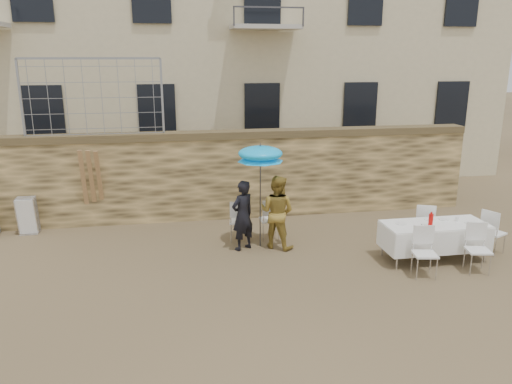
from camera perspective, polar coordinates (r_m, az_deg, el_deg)
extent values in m
plane|color=brown|center=(8.50, -0.09, -13.20)|extent=(80.00, 80.00, 0.00)
cube|color=olive|center=(12.77, -3.95, 1.89)|extent=(13.00, 0.50, 2.20)
imported|color=black|center=(10.65, -1.54, -2.70)|extent=(0.67, 0.61, 1.53)
imported|color=gold|center=(10.76, 2.42, -2.28)|extent=(0.99, 0.96, 1.61)
cylinder|color=#3F3F44|center=(10.75, 0.49, -1.46)|extent=(0.03, 0.03, 1.91)
cone|color=#0BAEFF|center=(10.49, 0.50, 4.11)|extent=(0.98, 0.98, 0.22)
cube|color=white|center=(10.76, 19.82, -3.53)|extent=(2.10, 0.85, 0.05)
cylinder|color=silver|center=(10.17, 15.89, -6.56)|extent=(0.04, 0.04, 0.74)
cylinder|color=silver|center=(11.11, 24.80, -5.55)|extent=(0.04, 0.04, 0.74)
cylinder|color=silver|center=(10.75, 14.31, -5.24)|extent=(0.04, 0.04, 0.74)
cylinder|color=silver|center=(11.64, 22.91, -4.41)|extent=(0.04, 0.04, 0.74)
cylinder|color=red|center=(10.50, 19.34, -3.06)|extent=(0.09, 0.09, 0.26)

